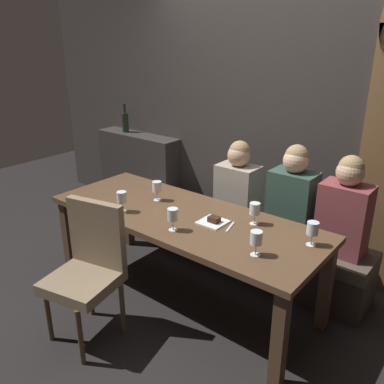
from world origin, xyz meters
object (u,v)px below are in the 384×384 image
Objects in this scene: chair_near_side at (89,264)px; wine_glass_end_left at (313,229)px; dining_table at (183,225)px; wine_glass_center_back at (157,187)px; wine_glass_far_left at (255,209)px; wine_glass_end_right at (173,215)px; fork_on_table at (230,227)px; diner_bearded at (293,195)px; banquette_bench at (232,240)px; wine_glass_near_left at (122,198)px; dessert_plate at (213,221)px; wine_glass_far_right at (256,238)px; diner_far_end at (345,208)px; diner_redhead at (238,184)px; wine_bottle_dark_red at (125,122)px.

wine_glass_end_left is (1.20, 0.88, 0.29)m from chair_near_side.
dining_table is 13.41× the size of wine_glass_center_back.
chair_near_side is 0.87m from wine_glass_center_back.
wine_glass_far_left is 1.00× the size of wine_glass_center_back.
chair_near_side reaches higher than wine_glass_end_right.
wine_glass_end_left reaches higher than fork_on_table.
diner_bearded is (0.79, 1.45, 0.26)m from chair_near_side.
chair_near_side is at bearing -99.53° from banquette_bench.
wine_glass_center_back is at bearing 81.55° from wine_glass_near_left.
wine_glass_far_left is (0.51, -0.50, 0.63)m from banquette_bench.
diner_bearded reaches higher than wine_glass_near_left.
wine_glass_far_left is at bearing 35.12° from dessert_plate.
wine_glass_near_left and wine_glass_far_right have the same top height.
diner_bearded reaches higher than diner_far_end.
diner_redhead is 4.44× the size of wine_glass_center_back.
diner_redhead is at bearing 41.01° from banquette_bench.
diner_redhead reaches higher than fork_on_table.
diner_bearded is 4.58× the size of fork_on_table.
diner_bearded is at bearing 0.02° from diner_redhead.
diner_redhead is 0.93× the size of diner_bearded.
chair_near_side is 5.98× the size of wine_glass_near_left.
wine_bottle_dark_red is 1.99× the size of wine_glass_far_right.
banquette_bench is at bearing 96.98° from wine_glass_end_right.
wine_glass_far_left is 0.45m from wine_glass_end_left.
wine_glass_end_left is at bearing 36.24° from chair_near_side.
wine_bottle_dark_red is at bearing 139.90° from fork_on_table.
wine_glass_center_back is at bearing 97.88° from chair_near_side.
dining_table is 0.99m from wine_glass_end_left.
wine_bottle_dark_red is 2.78m from wine_glass_far_right.
banquette_bench is 7.67× the size of wine_bottle_dark_red.
wine_glass_end_left is at bearing -54.11° from diner_bearded.
dining_table is 0.79m from wine_glass_far_right.
wine_glass_center_back reaches higher than fork_on_table.
wine_bottle_dark_red reaches higher than chair_near_side.
diner_far_end reaches higher than diner_redhead.
wine_glass_center_back is 0.86× the size of dessert_plate.
chair_near_side reaches higher than wine_glass_far_right.
wine_glass_center_back is at bearing 144.51° from wine_glass_end_right.
chair_near_side is 1.26× the size of diner_bearded.
diner_redhead is 4.44× the size of wine_glass_end_right.
diner_bearded is at bearing 62.45° from fork_on_table.
fork_on_table is (-0.10, -0.15, -0.11)m from wine_glass_far_left.
diner_redhead reaches higher than wine_glass_far_left.
wine_glass_end_left is 0.86× the size of dessert_plate.
banquette_bench is 3.24× the size of diner_far_end.
wine_glass_near_left is (-0.95, -0.97, 0.03)m from diner_bearded.
fork_on_table is at bearing 50.06° from chair_near_side.
wine_glass_near_left is (1.34, -1.28, -0.22)m from wine_bottle_dark_red.
diner_redhead is 4.44× the size of wine_glass_far_left.
wine_glass_end_left is 1.00× the size of wine_glass_end_right.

